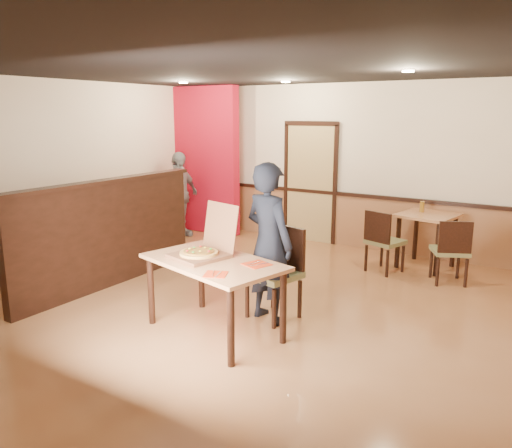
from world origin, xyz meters
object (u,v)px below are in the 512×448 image
Objects in this scene: main_table at (214,270)px; side_table at (427,226)px; side_chair_left at (383,239)px; diner_chair at (278,269)px; pizza_box at (203,250)px; condiment at (422,207)px; diner at (269,243)px; side_chair_right at (451,249)px; passerby at (179,195)px.

side_table is (1.30, 3.58, -0.05)m from main_table.
main_table is 1.80× the size of side_chair_left.
pizza_box is at bearing -112.48° from diner_chair.
side_table is 0.32m from condiment.
condiment is at bearing -89.80° from diner.
side_chair_left is 0.91m from condiment.
condiment is at bearing 87.54° from diner_chair.
diner_chair is 2.98m from side_table.
diner_chair reaches higher than side_table.
pizza_box is (-0.17, 0.05, 0.18)m from main_table.
passerby is (-4.91, 0.09, 0.31)m from side_chair_right.
side_chair_left is 3.11m from pizza_box.
diner_chair reaches higher than condiment.
diner reaches higher than passerby.
diner is 3.21m from condiment.
side_chair_left is 0.58× the size of passerby.
diner is at bearing -108.51° from side_table.
condiment is (1.18, 3.70, 0.21)m from main_table.
diner is at bearing 77.30° from main_table.
main_table is at bearing -109.96° from side_table.
pizza_box is at bearing 65.44° from diner.
passerby reaches higher than condiment.
side_chair_left is 0.52× the size of diner.
side_table is at bearing 83.94° from main_table.
pizza_box is 4.32× the size of condiment.
condiment is at bearing -78.09° from passerby.
pizza_box is 3.89m from condiment.
diner reaches higher than side_chair_right.
main_table is at bearing 79.32° from diner.
diner_chair is at bearing -87.72° from diner.
passerby is at bearing -19.66° from diner.
passerby reaches higher than side_chair_right.
diner_chair is 1.17× the size of side_table.
side_chair_left is at bearing -127.45° from side_table.
passerby reaches higher than main_table.
side_table is at bearing 81.32° from pizza_box.
side_chair_left is 0.79m from side_table.
pizza_box is at bearing -110.27° from condiment.
side_chair_left reaches higher than side_table.
side_chair_left is at bearing -115.24° from condiment.
pizza_box reaches higher than side_chair_right.
side_table is (-0.48, 0.61, 0.15)m from side_chair_right.
main_table is at bearing 32.77° from side_chair_right.
main_table is 0.71m from diner.
side_chair_left is 5.61× the size of condiment.
diner reaches higher than side_chair_left.
side_chair_left reaches higher than side_chair_right.
passerby is (-3.43, 2.45, -0.09)m from diner.
pizza_box is at bearing 178.11° from main_table.
diner_chair is 3.07m from condiment.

